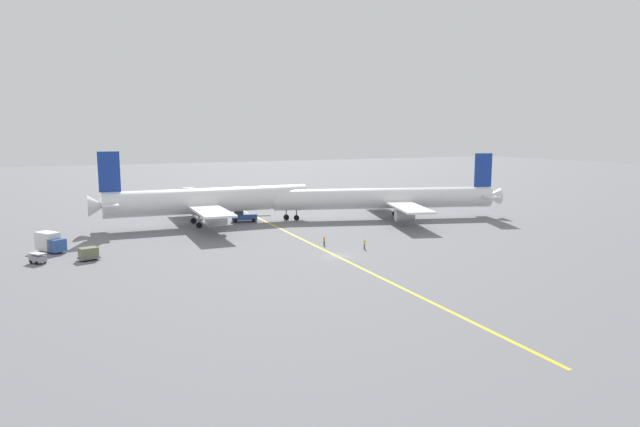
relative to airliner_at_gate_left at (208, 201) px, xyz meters
name	(u,v)px	position (x,y,z in m)	size (l,w,h in m)	color
ground_plane	(337,256)	(12.43, -40.88, -5.57)	(600.00, 600.00, 0.00)	slate
taxiway_stripe	(314,245)	(12.56, -30.88, -5.57)	(0.50, 120.00, 0.01)	yellow
airliner_at_gate_left	(208,201)	(0.00, 0.00, 0.00)	(51.49, 41.44, 17.04)	white
airliner_being_pushed	(387,199)	(41.96, -8.73, -0.65)	(58.11, 41.99, 15.85)	white
pushback_tug	(244,216)	(8.69, 1.29, -4.28)	(9.19, 4.43, 3.04)	#2D4C8C
gse_baggage_cart_trailing	(38,258)	(-34.06, -25.52, -4.71)	(2.90, 3.13, 1.71)	gray
gse_catering_truck_tall	(50,242)	(-32.35, -16.73, -3.82)	(5.27, 6.18, 3.50)	#2D5199
gse_container_dolly_flat	(89,253)	(-26.48, -26.53, -4.40)	(3.67, 2.98, 2.15)	slate
ground_crew_ramp_agent_by_cones	(324,241)	(14.23, -31.82, -4.70)	(0.36, 0.49, 1.68)	#2D3351
ground_crew_wing_walker_right	(364,244)	(19.54, -37.78, -4.67)	(0.50, 0.36, 1.73)	#4C4C51
jet_bridge	(196,196)	(2.79, 25.90, -1.76)	(5.92, 18.09, 5.59)	#B7B7BC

